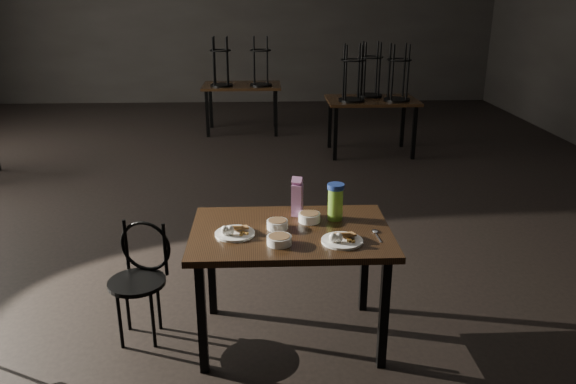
{
  "coord_description": "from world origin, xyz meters",
  "views": [
    {
      "loc": [
        0.46,
        -5.38,
        2.09
      ],
      "look_at": [
        0.61,
        -1.89,
        0.85
      ],
      "focal_mm": 35.0,
      "sensor_mm": 36.0,
      "label": 1
    }
  ],
  "objects_px": {
    "main_table": "(291,242)",
    "bentwood_chair": "(141,272)",
    "juice_carton": "(297,198)",
    "water_bottle": "(335,201)"
  },
  "relations": [
    {
      "from": "main_table",
      "to": "bentwood_chair",
      "type": "distance_m",
      "value": 0.97
    },
    {
      "from": "main_table",
      "to": "juice_carton",
      "type": "xyz_separation_m",
      "value": [
        0.05,
        0.23,
        0.2
      ]
    },
    {
      "from": "main_table",
      "to": "bentwood_chair",
      "type": "bearing_deg",
      "value": 174.5
    },
    {
      "from": "water_bottle",
      "to": "bentwood_chair",
      "type": "bearing_deg",
      "value": -176.76
    },
    {
      "from": "water_bottle",
      "to": "bentwood_chair",
      "type": "height_order",
      "value": "water_bottle"
    },
    {
      "from": "juice_carton",
      "to": "bentwood_chair",
      "type": "distance_m",
      "value": 1.09
    },
    {
      "from": "main_table",
      "to": "juice_carton",
      "type": "relative_size",
      "value": 4.63
    },
    {
      "from": "juice_carton",
      "to": "bentwood_chair",
      "type": "height_order",
      "value": "juice_carton"
    },
    {
      "from": "main_table",
      "to": "water_bottle",
      "type": "height_order",
      "value": "water_bottle"
    },
    {
      "from": "water_bottle",
      "to": "bentwood_chair",
      "type": "relative_size",
      "value": 0.31
    }
  ]
}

